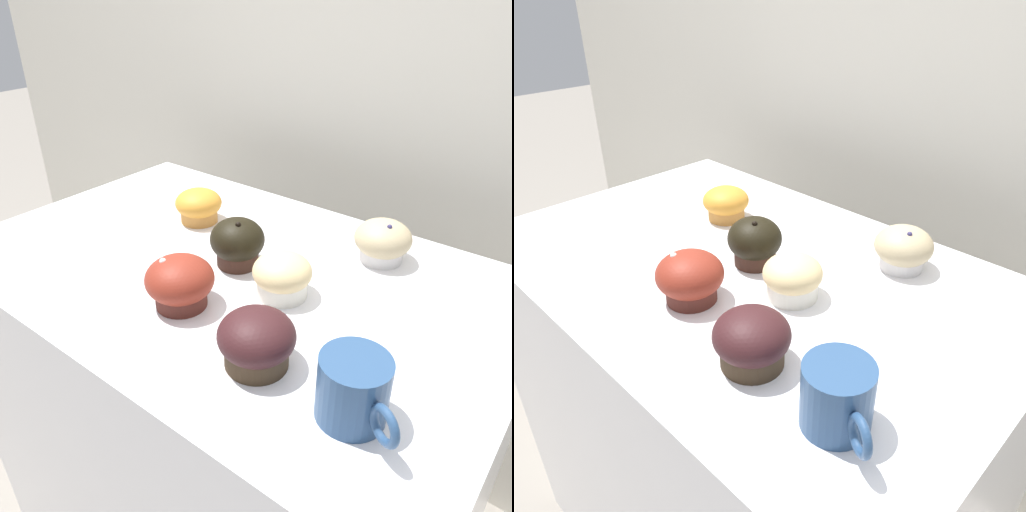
% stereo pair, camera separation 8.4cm
% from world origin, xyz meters
% --- Properties ---
extents(wall_back, '(3.20, 0.10, 1.80)m').
position_xyz_m(wall_back, '(0.00, 0.60, 0.90)').
color(wall_back, beige).
rests_on(wall_back, ground).
extents(display_counter, '(1.00, 0.64, 0.89)m').
position_xyz_m(display_counter, '(0.00, 0.00, 0.44)').
color(display_counter, silver).
rests_on(display_counter, ground).
extents(muffin_front_center, '(0.10, 0.10, 0.08)m').
position_xyz_m(muffin_front_center, '(0.21, 0.19, 0.92)').
color(muffin_front_center, silver).
rests_on(muffin_front_center, display_counter).
extents(muffin_back_left, '(0.11, 0.11, 0.08)m').
position_xyz_m(muffin_back_left, '(0.20, -0.17, 0.93)').
color(muffin_back_left, '#3B2B1C').
rests_on(muffin_back_left, display_counter).
extents(muffin_back_right, '(0.10, 0.10, 0.07)m').
position_xyz_m(muffin_back_right, '(-0.17, 0.10, 0.92)').
color(muffin_back_right, '#C7843B').
rests_on(muffin_back_right, display_counter).
extents(muffin_front_left, '(0.10, 0.10, 0.09)m').
position_xyz_m(muffin_front_left, '(0.01, 0.02, 0.93)').
color(muffin_front_left, '#382119').
rests_on(muffin_front_left, display_counter).
extents(muffin_front_right, '(0.11, 0.11, 0.08)m').
position_xyz_m(muffin_front_right, '(0.02, -0.14, 0.93)').
color(muffin_front_right, '#51231C').
rests_on(muffin_front_right, display_counter).
extents(muffin_back_center, '(0.10, 0.10, 0.07)m').
position_xyz_m(muffin_back_center, '(0.13, -0.01, 0.92)').
color(muffin_back_center, white).
rests_on(muffin_back_center, display_counter).
extents(coffee_cup, '(0.12, 0.09, 0.09)m').
position_xyz_m(coffee_cup, '(0.35, -0.17, 0.93)').
color(coffee_cup, navy).
rests_on(coffee_cup, display_counter).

